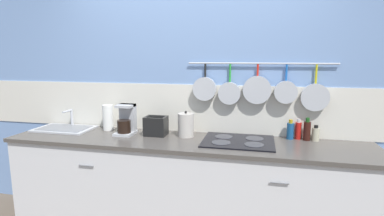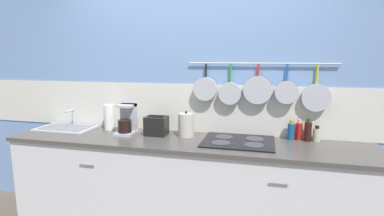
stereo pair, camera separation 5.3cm
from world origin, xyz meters
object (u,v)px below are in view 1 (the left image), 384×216
at_px(bottle_sesame_oil, 290,131).
at_px(bottle_cooking_wine, 316,134).
at_px(kettle, 186,125).
at_px(coffee_maker, 126,122).
at_px(paper_towel_roll, 108,117).
at_px(bottle_dish_soap, 307,130).
at_px(toaster, 156,126).
at_px(bottle_hot_sauce, 298,130).

height_order(bottle_sesame_oil, bottle_cooking_wine, bottle_sesame_oil).
bearing_deg(kettle, coffee_maker, -176.80).
bearing_deg(paper_towel_roll, bottle_dish_soap, 1.19).
bearing_deg(bottle_cooking_wine, kettle, -174.49).
relative_size(bottle_sesame_oil, bottle_dish_soap, 0.88).
distance_m(paper_towel_roll, bottle_cooking_wine, 2.01).
xyz_separation_m(toaster, bottle_sesame_oil, (1.24, 0.14, -0.01)).
xyz_separation_m(coffee_maker, bottle_sesame_oil, (1.54, 0.15, -0.04)).
relative_size(paper_towel_roll, bottle_hot_sauce, 1.38).
height_order(paper_towel_roll, kettle, paper_towel_roll).
bearing_deg(bottle_sesame_oil, kettle, -172.88).
relative_size(toaster, bottle_hot_sauce, 1.19).
xyz_separation_m(paper_towel_roll, bottle_sesame_oil, (1.79, 0.05, -0.05)).
height_order(paper_towel_roll, coffee_maker, coffee_maker).
height_order(kettle, bottle_cooking_wine, kettle).
distance_m(kettle, bottle_sesame_oil, 0.96).
relative_size(bottle_sesame_oil, bottle_cooking_wine, 1.27).
height_order(toaster, bottle_hot_sauce, bottle_hot_sauce).
relative_size(kettle, bottle_hot_sauce, 1.30).
xyz_separation_m(bottle_hot_sauce, bottle_cooking_wine, (0.15, -0.03, -0.02)).
relative_size(coffee_maker, toaster, 1.30).
distance_m(toaster, bottle_hot_sauce, 1.32).
height_order(toaster, kettle, kettle).
bearing_deg(bottle_sesame_oil, toaster, -173.46).
distance_m(bottle_hot_sauce, bottle_dish_soap, 0.08).
bearing_deg(bottle_dish_soap, kettle, -174.23).
bearing_deg(kettle, paper_towel_roll, 175.23).
bearing_deg(bottle_dish_soap, coffee_maker, -175.13).
bearing_deg(coffee_maker, bottle_cooking_wine, 4.74).
distance_m(paper_towel_roll, toaster, 0.56).
distance_m(bottle_hot_sauce, bottle_cooking_wine, 0.15).
xyz_separation_m(coffee_maker, bottle_hot_sauce, (1.61, 0.17, -0.04)).
height_order(kettle, bottle_dish_soap, kettle).
relative_size(toaster, kettle, 0.91).
relative_size(paper_towel_roll, bottle_dish_soap, 1.25).
bearing_deg(kettle, bottle_dish_soap, 5.77).
height_order(coffee_maker, bottle_hot_sauce, coffee_maker).
distance_m(toaster, bottle_cooking_wine, 1.46).
xyz_separation_m(bottle_sesame_oil, bottle_hot_sauce, (0.07, 0.02, 0.00)).
relative_size(kettle, bottle_dish_soap, 1.18).
bearing_deg(bottle_cooking_wine, bottle_sesame_oil, 178.40).
bearing_deg(toaster, bottle_hot_sauce, 7.13).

